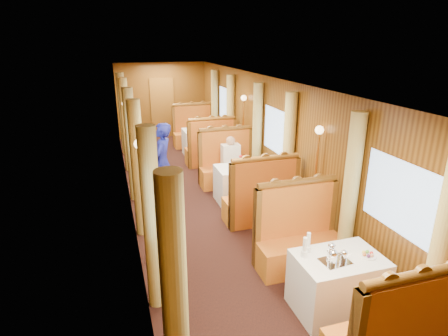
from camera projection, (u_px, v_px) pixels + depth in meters
name	position (u px, v px, depth m)	size (l,w,h in m)	color
floor	(207.00, 205.00, 7.71)	(3.00, 12.00, 0.01)	black
ceiling	(205.00, 81.00, 6.89)	(3.00, 12.00, 0.01)	silver
wall_far	(162.00, 100.00, 12.72)	(3.00, 2.50, 0.01)	brown
wall_left	(128.00, 153.00, 6.88)	(12.00, 2.50, 0.01)	brown
wall_right	(277.00, 141.00, 7.72)	(12.00, 2.50, 0.01)	brown
doorway_far	(163.00, 108.00, 12.77)	(0.80, 0.04, 2.00)	brown
table_near	(337.00, 283.00, 4.64)	(1.05, 0.72, 0.75)	white
banquette_near_aft	(298.00, 240.00, 5.54)	(1.30, 0.55, 1.34)	#AF3C13
table_mid	(242.00, 184.00, 7.80)	(1.05, 0.72, 0.75)	white
banquette_mid_fwd	(260.00, 201.00, 6.87)	(1.30, 0.55, 1.34)	#AF3C13
banquette_mid_aft	(227.00, 167.00, 8.70)	(1.30, 0.55, 1.34)	#AF3C13
table_far	(202.00, 142.00, 10.96)	(1.05, 0.72, 0.75)	white
banquette_far_fwd	(211.00, 150.00, 10.02)	(1.30, 0.55, 1.34)	#AF3C13
banquette_far_aft	(194.00, 132.00, 11.86)	(1.30, 0.55, 1.34)	#AF3C13
tea_tray	(335.00, 262.00, 4.41)	(0.34, 0.26, 0.01)	silver
teapot_left	(333.00, 259.00, 4.34)	(0.18, 0.14, 0.15)	silver
teapot_right	(344.00, 257.00, 4.42)	(0.14, 0.10, 0.11)	silver
teapot_back	(331.00, 250.00, 4.55)	(0.15, 0.11, 0.12)	silver
fruit_plate	(368.00, 255.00, 4.53)	(0.20, 0.20, 0.05)	white
cup_inboard	(305.00, 249.00, 4.48)	(0.08, 0.08, 0.26)	white
cup_outboard	(308.00, 244.00, 4.59)	(0.08, 0.08, 0.26)	white
rose_vase_mid	(241.00, 159.00, 7.62)	(0.06, 0.06, 0.36)	silver
rose_vase_far	(200.00, 123.00, 10.79)	(0.06, 0.06, 0.36)	silver
window_left_near	(149.00, 233.00, 3.66)	(1.20, 0.90, 0.01)	#8BADD9
curtain_left_near_a	(175.00, 305.00, 3.08)	(0.22, 0.22, 2.35)	tan
curtain_left_near_b	(152.00, 221.00, 4.49)	(0.22, 0.22, 2.35)	tan
window_right_near	(399.00, 197.00, 4.49)	(1.20, 0.90, 0.01)	#8BADD9
curtain_right_near_a	(441.00, 252.00, 3.85)	(0.22, 0.22, 2.35)	tan
curtain_right_near_b	(350.00, 194.00, 5.25)	(0.22, 0.22, 2.35)	tan
window_left_mid	(128.00, 143.00, 6.82)	(1.20, 0.90, 0.01)	#8BADD9
curtain_left_mid_a	(138.00, 170.00, 6.24)	(0.22, 0.22, 2.35)	tan
curtain_left_mid_b	(132.00, 145.00, 7.65)	(0.22, 0.22, 2.35)	tan
window_right_mid	(276.00, 131.00, 7.65)	(1.20, 0.90, 0.01)	#8BADD9
curtain_right_mid_a	(288.00, 155.00, 7.00)	(0.22, 0.22, 2.35)	tan
curtain_right_mid_b	(257.00, 136.00, 8.41)	(0.22, 0.22, 2.35)	tan
window_left_far	(120.00, 109.00, 9.98)	(1.20, 0.90, 0.01)	#8BADD9
curtain_left_far_a	(126.00, 125.00, 9.40)	(0.22, 0.22, 2.35)	tan
curtain_left_far_b	(123.00, 114.00, 10.81)	(0.22, 0.22, 2.35)	tan
window_right_far	(226.00, 104.00, 10.81)	(1.20, 0.90, 0.01)	#8BADD9
curtain_right_far_a	(230.00, 119.00, 10.16)	(0.22, 0.22, 2.35)	tan
curtain_right_far_b	(215.00, 109.00, 11.57)	(0.22, 0.22, 2.35)	tan
sconce_left_fore	(142.00, 178.00, 5.29)	(0.14, 0.14, 1.95)	#BF8C3F
sconce_right_fore	(317.00, 160.00, 6.07)	(0.14, 0.14, 1.95)	#BF8C3F
sconce_left_aft	(127.00, 125.00, 8.45)	(0.14, 0.14, 1.95)	#BF8C3F
sconce_right_aft	(243.00, 118.00, 9.23)	(0.14, 0.14, 1.95)	#BF8C3F
steward	(163.00, 163.00, 7.66)	(0.61, 0.40, 1.66)	navy
passenger	(231.00, 157.00, 8.34)	(0.40, 0.44, 0.76)	beige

